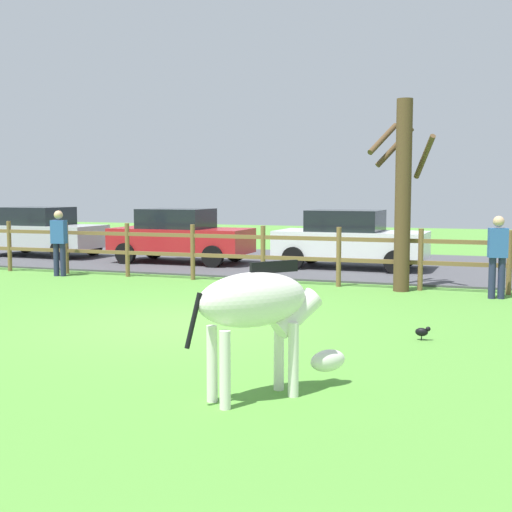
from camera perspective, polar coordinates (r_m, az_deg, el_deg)
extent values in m
plane|color=#549338|center=(11.12, -6.19, -5.60)|extent=(60.00, 60.00, 0.00)
cube|color=#47474C|center=(19.83, 5.50, -0.64)|extent=(28.00, 7.40, 0.05)
cylinder|color=brown|center=(19.25, -19.89, 0.78)|extent=(0.11, 0.11, 1.33)
cylinder|color=brown|center=(18.18, -15.54, 0.65)|extent=(0.11, 0.11, 1.33)
cylinder|color=brown|center=(17.22, -10.69, 0.50)|extent=(0.11, 0.11, 1.33)
cylinder|color=brown|center=(16.40, -5.30, 0.32)|extent=(0.11, 0.11, 1.33)
cylinder|color=brown|center=(15.75, 0.59, 0.13)|extent=(0.11, 0.11, 1.33)
cylinder|color=brown|center=(15.27, 6.92, -0.08)|extent=(0.11, 0.11, 1.33)
cylinder|color=brown|center=(14.99, 13.57, -0.29)|extent=(0.11, 0.11, 1.33)
cylinder|color=brown|center=(14.91, 20.38, -0.51)|extent=(0.11, 0.11, 1.33)
cube|color=brown|center=(15.75, 0.59, -0.11)|extent=(21.35, 0.06, 0.09)
cube|color=brown|center=(15.71, 0.59, 1.58)|extent=(21.35, 0.06, 0.09)
cylinder|color=#513A23|center=(14.72, 12.17, 4.91)|extent=(0.34, 0.34, 4.03)
cylinder|color=#513A23|center=(15.02, 10.56, 9.60)|extent=(0.52, 1.04, 0.73)
cylinder|color=#513A23|center=(15.10, 11.50, 8.90)|extent=(0.79, 0.62, 0.88)
cylinder|color=#513A23|center=(14.89, 13.88, 8.03)|extent=(0.54, 0.93, 0.90)
ellipsoid|color=white|center=(6.93, -0.24, -3.66)|extent=(1.17, 1.26, 0.56)
cylinder|color=white|center=(7.38, 1.92, -8.19)|extent=(0.11, 0.11, 0.78)
cylinder|color=white|center=(7.15, 3.14, -8.64)|extent=(0.11, 0.11, 0.78)
cylinder|color=white|center=(6.99, -3.69, -8.96)|extent=(0.11, 0.11, 0.78)
cylinder|color=white|center=(6.75, -2.60, -9.48)|extent=(0.11, 0.11, 0.78)
cylinder|color=white|center=(7.24, 3.38, -4.78)|extent=(0.56, 0.60, 0.51)
ellipsoid|color=white|center=(7.59, 6.02, -8.67)|extent=(0.44, 0.47, 0.24)
cube|color=black|center=(7.01, 1.52, -0.91)|extent=(0.39, 0.45, 0.12)
cylinder|color=black|center=(6.65, -5.26, -5.39)|extent=(0.16, 0.18, 0.54)
cylinder|color=black|center=(10.12, 13.65, -6.66)|extent=(0.01, 0.01, 0.06)
cylinder|color=black|center=(10.08, 13.63, -6.71)|extent=(0.01, 0.01, 0.06)
ellipsoid|color=black|center=(10.08, 13.65, -6.19)|extent=(0.18, 0.10, 0.12)
sphere|color=black|center=(10.07, 14.17, -5.93)|extent=(0.07, 0.07, 0.07)
cube|color=white|center=(18.54, 7.92, 1.00)|extent=(4.05, 1.82, 0.70)
cube|color=black|center=(18.53, 7.49, 2.96)|extent=(1.95, 1.62, 0.56)
cylinder|color=black|center=(19.14, 12.43, 0.01)|extent=(0.61, 0.20, 0.60)
cylinder|color=black|center=(17.47, 11.58, -0.48)|extent=(0.61, 0.20, 0.60)
cylinder|color=black|center=(19.73, 4.66, 0.28)|extent=(0.61, 0.20, 0.60)
cylinder|color=black|center=(18.11, 3.13, -0.17)|extent=(0.61, 0.20, 0.60)
cube|color=red|center=(19.87, -6.26, 1.32)|extent=(4.00, 1.71, 0.70)
cube|color=black|center=(19.90, -6.66, 3.14)|extent=(1.90, 1.57, 0.56)
cylinder|color=black|center=(20.13, -1.73, 0.40)|extent=(0.60, 0.18, 0.60)
cylinder|color=black|center=(18.57, -3.63, -0.04)|extent=(0.60, 0.18, 0.60)
cylinder|color=black|center=(21.26, -8.53, 0.62)|extent=(0.60, 0.18, 0.60)
cylinder|color=black|center=(19.78, -10.84, 0.22)|extent=(0.60, 0.18, 0.60)
cube|color=#B7BABF|center=(22.75, -17.46, 1.62)|extent=(4.06, 1.86, 0.70)
cube|color=black|center=(22.82, -17.80, 3.21)|extent=(1.96, 1.64, 0.56)
cylinder|color=black|center=(22.64, -13.43, 0.82)|extent=(0.61, 0.20, 0.60)
cylinder|color=black|center=(21.28, -16.06, 0.47)|extent=(0.61, 0.20, 0.60)
cylinder|color=black|center=(24.29, -18.64, 0.99)|extent=(0.61, 0.20, 0.60)
cylinder|color=#232847|center=(14.28, 19.10, -1.75)|extent=(0.14, 0.14, 0.82)
cylinder|color=#232847|center=(14.31, 19.81, -1.75)|extent=(0.14, 0.14, 0.82)
cube|color=#2D569E|center=(14.23, 19.54, 1.05)|extent=(0.40, 0.29, 0.58)
sphere|color=tan|center=(14.20, 19.60, 2.74)|extent=(0.22, 0.22, 0.22)
cylinder|color=#232847|center=(17.78, -16.33, -0.30)|extent=(0.14, 0.14, 0.82)
cylinder|color=#232847|center=(17.69, -15.81, -0.31)|extent=(0.14, 0.14, 0.82)
cube|color=#2D569E|center=(17.68, -16.13, 1.95)|extent=(0.38, 0.26, 0.58)
sphere|color=tan|center=(17.66, -16.17, 3.31)|extent=(0.22, 0.22, 0.22)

